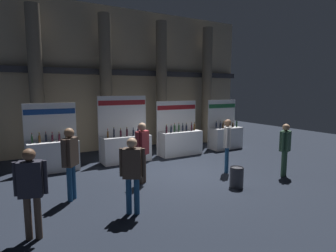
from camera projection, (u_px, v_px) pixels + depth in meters
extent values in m
plane|color=black|center=(186.00, 173.00, 9.03)|extent=(24.72, 24.72, 0.00)
cube|color=gray|center=(128.00, 80.00, 12.86)|extent=(12.36, 0.25, 6.32)
cube|color=#2D2D33|center=(131.00, 73.00, 12.55)|extent=(12.36, 0.20, 0.24)
cylinder|color=#665B4C|center=(36.00, 85.00, 10.25)|extent=(0.51, 0.51, 5.79)
cylinder|color=#665B4C|center=(106.00, 85.00, 11.55)|extent=(0.51, 0.51, 5.79)
cylinder|color=#665B4C|center=(161.00, 86.00, 12.85)|extent=(0.51, 0.51, 5.79)
cylinder|color=#665B4C|center=(207.00, 86.00, 14.14)|extent=(0.51, 0.51, 5.79)
cube|color=white|center=(54.00, 156.00, 9.20)|extent=(1.59, 0.60, 1.02)
cube|color=white|center=(51.00, 136.00, 9.41)|extent=(1.67, 0.04, 2.27)
cube|color=navy|center=(50.00, 112.00, 9.28)|extent=(1.63, 0.01, 0.18)
cylinder|color=#19381E|center=(32.00, 140.00, 8.79)|extent=(0.06, 0.06, 0.22)
cylinder|color=#19381E|center=(32.00, 135.00, 8.77)|extent=(0.03, 0.03, 0.09)
cylinder|color=red|center=(32.00, 133.00, 8.76)|extent=(0.03, 0.03, 0.02)
cylinder|color=#472D14|center=(39.00, 139.00, 8.90)|extent=(0.07, 0.07, 0.23)
cylinder|color=#472D14|center=(39.00, 134.00, 8.88)|extent=(0.03, 0.03, 0.08)
cylinder|color=gold|center=(39.00, 133.00, 8.87)|extent=(0.03, 0.03, 0.02)
cylinder|color=black|center=(46.00, 138.00, 9.09)|extent=(0.06, 0.06, 0.23)
cylinder|color=black|center=(46.00, 133.00, 9.06)|extent=(0.03, 0.03, 0.08)
cylinder|color=red|center=(46.00, 132.00, 9.06)|extent=(0.03, 0.03, 0.02)
cylinder|color=black|center=(52.00, 138.00, 9.08)|extent=(0.07, 0.07, 0.22)
cylinder|color=black|center=(52.00, 134.00, 9.06)|extent=(0.03, 0.03, 0.08)
cylinder|color=red|center=(52.00, 132.00, 9.05)|extent=(0.03, 0.03, 0.02)
cylinder|color=black|center=(59.00, 138.00, 9.19)|extent=(0.07, 0.07, 0.23)
cylinder|color=black|center=(59.00, 133.00, 9.17)|extent=(0.03, 0.03, 0.06)
cylinder|color=gold|center=(59.00, 132.00, 9.16)|extent=(0.03, 0.03, 0.02)
cylinder|color=#19381E|center=(66.00, 137.00, 9.25)|extent=(0.08, 0.08, 0.28)
cylinder|color=#19381E|center=(66.00, 131.00, 9.22)|extent=(0.03, 0.03, 0.08)
cylinder|color=black|center=(66.00, 130.00, 9.22)|extent=(0.03, 0.03, 0.02)
cylinder|color=#472D14|center=(71.00, 136.00, 9.45)|extent=(0.07, 0.07, 0.23)
cylinder|color=#472D14|center=(71.00, 132.00, 9.43)|extent=(0.03, 0.03, 0.08)
cylinder|color=red|center=(71.00, 130.00, 9.42)|extent=(0.03, 0.03, 0.02)
cube|color=white|center=(127.00, 149.00, 10.40)|extent=(1.83, 0.60, 0.99)
cube|color=white|center=(123.00, 128.00, 10.59)|extent=(1.92, 0.04, 2.48)
cube|color=maroon|center=(123.00, 103.00, 10.45)|extent=(1.86, 0.01, 0.18)
cylinder|color=#472D14|center=(108.00, 135.00, 9.93)|extent=(0.06, 0.06, 0.23)
cylinder|color=#472D14|center=(108.00, 130.00, 9.91)|extent=(0.03, 0.03, 0.08)
cylinder|color=red|center=(108.00, 129.00, 9.91)|extent=(0.03, 0.03, 0.02)
cylinder|color=black|center=(114.00, 133.00, 10.11)|extent=(0.06, 0.06, 0.28)
cylinder|color=black|center=(114.00, 128.00, 10.09)|extent=(0.03, 0.03, 0.07)
cylinder|color=gold|center=(114.00, 127.00, 10.08)|extent=(0.03, 0.03, 0.02)
cylinder|color=black|center=(121.00, 134.00, 10.17)|extent=(0.07, 0.07, 0.23)
cylinder|color=black|center=(121.00, 130.00, 10.15)|extent=(0.03, 0.03, 0.07)
cylinder|color=gold|center=(121.00, 128.00, 10.14)|extent=(0.03, 0.03, 0.02)
cylinder|color=black|center=(127.00, 133.00, 10.27)|extent=(0.07, 0.07, 0.26)
cylinder|color=black|center=(127.00, 128.00, 10.25)|extent=(0.03, 0.03, 0.07)
cylinder|color=gold|center=(127.00, 127.00, 10.25)|extent=(0.03, 0.03, 0.02)
cylinder|color=black|center=(133.00, 133.00, 10.36)|extent=(0.06, 0.06, 0.22)
cylinder|color=black|center=(133.00, 129.00, 10.34)|extent=(0.03, 0.03, 0.08)
cylinder|color=black|center=(133.00, 128.00, 10.34)|extent=(0.03, 0.03, 0.02)
cylinder|color=black|center=(138.00, 132.00, 10.51)|extent=(0.07, 0.07, 0.25)
cylinder|color=black|center=(138.00, 128.00, 10.49)|extent=(0.03, 0.03, 0.08)
cylinder|color=red|center=(138.00, 127.00, 10.48)|extent=(0.03, 0.03, 0.02)
cylinder|color=black|center=(144.00, 131.00, 10.65)|extent=(0.06, 0.06, 0.25)
cylinder|color=black|center=(144.00, 127.00, 10.63)|extent=(0.03, 0.03, 0.07)
cylinder|color=red|center=(144.00, 126.00, 10.62)|extent=(0.03, 0.03, 0.02)
cube|color=white|center=(181.00, 143.00, 11.54)|extent=(1.82, 0.60, 0.99)
cube|color=white|center=(177.00, 127.00, 11.75)|extent=(1.91, 0.04, 2.24)
cube|color=maroon|center=(177.00, 107.00, 11.62)|extent=(1.86, 0.01, 0.18)
cylinder|color=black|center=(166.00, 130.00, 11.03)|extent=(0.07, 0.07, 0.26)
cylinder|color=black|center=(166.00, 126.00, 11.01)|extent=(0.03, 0.03, 0.06)
cylinder|color=gold|center=(166.00, 125.00, 11.00)|extent=(0.03, 0.03, 0.02)
cylinder|color=black|center=(171.00, 130.00, 11.13)|extent=(0.07, 0.07, 0.25)
cylinder|color=black|center=(171.00, 126.00, 11.11)|extent=(0.03, 0.03, 0.07)
cylinder|color=red|center=(171.00, 125.00, 11.10)|extent=(0.03, 0.03, 0.02)
cylinder|color=#19381E|center=(175.00, 129.00, 11.32)|extent=(0.07, 0.07, 0.27)
cylinder|color=#19381E|center=(175.00, 125.00, 11.30)|extent=(0.03, 0.03, 0.07)
cylinder|color=red|center=(175.00, 123.00, 11.29)|extent=(0.03, 0.03, 0.02)
cylinder|color=#19381E|center=(179.00, 128.00, 11.42)|extent=(0.07, 0.07, 0.27)
cylinder|color=#19381E|center=(179.00, 124.00, 11.40)|extent=(0.03, 0.03, 0.08)
cylinder|color=red|center=(179.00, 123.00, 11.39)|extent=(0.03, 0.03, 0.02)
cylinder|color=black|center=(183.00, 128.00, 11.52)|extent=(0.07, 0.07, 0.24)
cylinder|color=black|center=(183.00, 124.00, 11.50)|extent=(0.03, 0.03, 0.09)
cylinder|color=black|center=(183.00, 123.00, 11.49)|extent=(0.03, 0.03, 0.02)
cylinder|color=black|center=(186.00, 128.00, 11.62)|extent=(0.07, 0.07, 0.24)
cylinder|color=black|center=(186.00, 124.00, 11.60)|extent=(0.03, 0.03, 0.09)
cylinder|color=gold|center=(186.00, 123.00, 11.59)|extent=(0.03, 0.03, 0.02)
cylinder|color=black|center=(192.00, 128.00, 11.67)|extent=(0.07, 0.07, 0.25)
cylinder|color=black|center=(192.00, 124.00, 11.65)|extent=(0.03, 0.03, 0.08)
cylinder|color=red|center=(192.00, 123.00, 11.64)|extent=(0.03, 0.03, 0.02)
cylinder|color=#472D14|center=(194.00, 127.00, 11.86)|extent=(0.07, 0.07, 0.26)
cylinder|color=#472D14|center=(194.00, 123.00, 11.84)|extent=(0.03, 0.03, 0.09)
cylinder|color=gold|center=(194.00, 122.00, 11.83)|extent=(0.03, 0.03, 0.02)
cube|color=white|center=(226.00, 138.00, 12.77)|extent=(1.53, 0.60, 0.98)
cube|color=white|center=(222.00, 124.00, 12.98)|extent=(1.61, 0.04, 2.25)
cube|color=#1E6638|center=(222.00, 106.00, 12.85)|extent=(1.56, 0.01, 0.18)
cylinder|color=black|center=(216.00, 126.00, 12.41)|extent=(0.07, 0.07, 0.26)
cylinder|color=black|center=(216.00, 122.00, 12.38)|extent=(0.03, 0.03, 0.08)
cylinder|color=gold|center=(216.00, 121.00, 12.38)|extent=(0.03, 0.03, 0.02)
cylinder|color=black|center=(220.00, 126.00, 12.42)|extent=(0.07, 0.07, 0.24)
cylinder|color=black|center=(220.00, 122.00, 12.40)|extent=(0.03, 0.03, 0.08)
cylinder|color=gold|center=(220.00, 121.00, 12.39)|extent=(0.03, 0.03, 0.02)
cylinder|color=#472D14|center=(223.00, 126.00, 12.52)|extent=(0.07, 0.07, 0.23)
cylinder|color=#472D14|center=(223.00, 122.00, 12.50)|extent=(0.03, 0.03, 0.08)
cylinder|color=gold|center=(223.00, 121.00, 12.49)|extent=(0.03, 0.03, 0.02)
cylinder|color=black|center=(226.00, 125.00, 12.57)|extent=(0.06, 0.06, 0.26)
cylinder|color=black|center=(226.00, 122.00, 12.55)|extent=(0.03, 0.03, 0.08)
cylinder|color=red|center=(226.00, 121.00, 12.54)|extent=(0.03, 0.03, 0.02)
cylinder|color=#472D14|center=(227.00, 124.00, 12.76)|extent=(0.07, 0.07, 0.28)
cylinder|color=#472D14|center=(227.00, 121.00, 12.73)|extent=(0.03, 0.03, 0.07)
cylinder|color=red|center=(227.00, 120.00, 12.73)|extent=(0.03, 0.03, 0.02)
cylinder|color=#472D14|center=(230.00, 124.00, 12.86)|extent=(0.07, 0.07, 0.26)
cylinder|color=#472D14|center=(230.00, 121.00, 12.84)|extent=(0.03, 0.03, 0.08)
cylinder|color=gold|center=(230.00, 120.00, 12.83)|extent=(0.03, 0.03, 0.02)
cylinder|color=#472D14|center=(233.00, 125.00, 12.91)|extent=(0.07, 0.07, 0.23)
cylinder|color=#472D14|center=(233.00, 121.00, 12.89)|extent=(0.03, 0.03, 0.08)
cylinder|color=red|center=(233.00, 120.00, 12.89)|extent=(0.03, 0.03, 0.02)
cylinder|color=#19381E|center=(237.00, 124.00, 12.96)|extent=(0.07, 0.07, 0.27)
cylinder|color=#19381E|center=(237.00, 120.00, 12.94)|extent=(0.03, 0.03, 0.07)
cylinder|color=black|center=(237.00, 120.00, 12.94)|extent=(0.03, 0.03, 0.02)
cylinder|color=#38383D|center=(237.00, 177.00, 7.72)|extent=(0.38, 0.38, 0.55)
torus|color=black|center=(237.00, 167.00, 7.68)|extent=(0.37, 0.37, 0.02)
cylinder|color=#47382D|center=(28.00, 218.00, 4.99)|extent=(0.12, 0.12, 0.82)
cylinder|color=#47382D|center=(38.00, 217.00, 5.03)|extent=(0.12, 0.12, 0.82)
cube|color=#23232D|center=(30.00, 179.00, 4.91)|extent=(0.45, 0.34, 0.65)
sphere|color=brown|center=(29.00, 155.00, 4.85)|extent=(0.22, 0.22, 0.22)
cylinder|color=#23232D|center=(15.00, 179.00, 4.85)|extent=(0.08, 0.08, 0.61)
cylinder|color=#23232D|center=(45.00, 177.00, 4.96)|extent=(0.08, 0.08, 0.61)
cylinder|color=#33563D|center=(283.00, 164.00, 8.66)|extent=(0.12, 0.12, 0.80)
cylinder|color=#33563D|center=(285.00, 163.00, 8.76)|extent=(0.12, 0.12, 0.80)
cube|color=#33563D|center=(285.00, 141.00, 8.62)|extent=(0.38, 0.34, 0.64)
sphere|color=tan|center=(286.00, 127.00, 8.56)|extent=(0.22, 0.22, 0.22)
cylinder|color=#33563D|center=(283.00, 142.00, 8.46)|extent=(0.08, 0.08, 0.60)
cylinder|color=#33563D|center=(288.00, 140.00, 8.76)|extent=(0.08, 0.08, 0.60)
cylinder|color=navy|center=(137.00, 196.00, 6.03)|extent=(0.12, 0.12, 0.82)
cylinder|color=navy|center=(129.00, 196.00, 6.04)|extent=(0.12, 0.12, 0.82)
cube|color=#47382D|center=(132.00, 163.00, 5.93)|extent=(0.46, 0.42, 0.65)
sphere|color=tan|center=(132.00, 143.00, 5.88)|extent=(0.23, 0.23, 0.23)
cylinder|color=#47382D|center=(143.00, 163.00, 5.92)|extent=(0.08, 0.08, 0.62)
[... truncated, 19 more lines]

